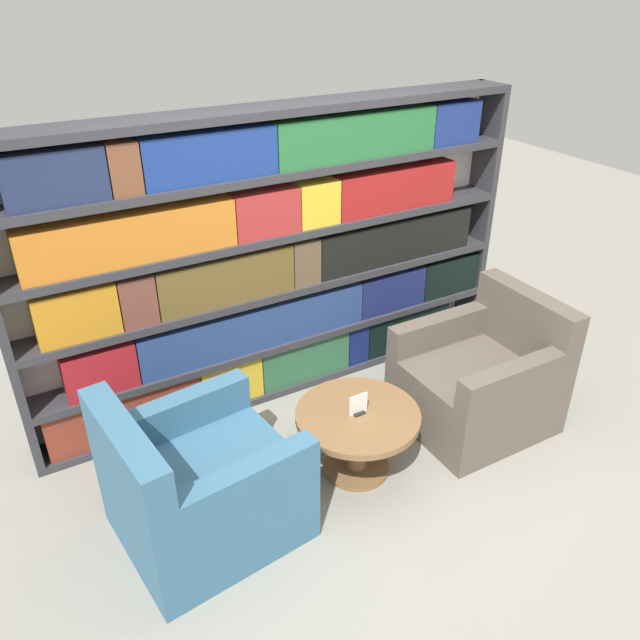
# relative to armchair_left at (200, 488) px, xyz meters

# --- Properties ---
(ground_plane) EXTENTS (14.00, 14.00, 0.00)m
(ground_plane) POSITION_rel_armchair_left_xyz_m (1.01, -0.24, -0.30)
(ground_plane) COLOR gray
(bookshelf) EXTENTS (3.47, 0.30, 1.97)m
(bookshelf) POSITION_rel_armchair_left_xyz_m (0.99, 1.04, 0.66)
(bookshelf) COLOR silver
(bookshelf) RESTS_ON ground_plane
(armchair_left) EXTENTS (0.97, 0.90, 0.87)m
(armchair_left) POSITION_rel_armchair_left_xyz_m (0.00, 0.00, 0.00)
(armchair_left) COLOR #386684
(armchair_left) RESTS_ON ground_plane
(armchair_right) EXTENTS (0.89, 0.81, 0.87)m
(armchair_right) POSITION_rel_armchair_left_xyz_m (1.94, 0.00, 0.00)
(armchair_right) COLOR brown
(armchair_right) RESTS_ON ground_plane
(coffee_table) EXTENTS (0.73, 0.73, 0.43)m
(coffee_table) POSITION_rel_armchair_left_xyz_m (0.97, -0.01, 0.00)
(coffee_table) COLOR brown
(coffee_table) RESTS_ON ground_plane
(table_sign) EXTENTS (0.12, 0.06, 0.13)m
(table_sign) POSITION_rel_armchair_left_xyz_m (0.97, -0.01, 0.17)
(table_sign) COLOR black
(table_sign) RESTS_ON coffee_table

